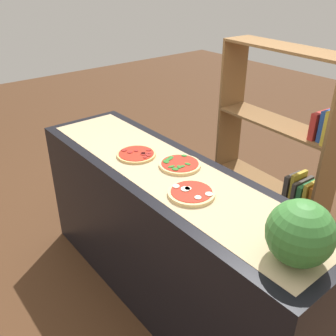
{
  "coord_description": "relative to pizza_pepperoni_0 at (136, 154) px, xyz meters",
  "views": [
    {
      "loc": [
        1.46,
        -1.18,
        1.99
      ],
      "look_at": [
        0.0,
        0.0,
        0.98
      ],
      "focal_mm": 40.19,
      "sensor_mm": 36.0,
      "label": 1
    }
  ],
  "objects": [
    {
      "name": "ground_plane",
      "position": [
        0.27,
        0.03,
        -0.97
      ],
      "size": [
        12.0,
        12.0,
        0.0
      ],
      "primitive_type": "plane",
      "color": "#4C2D19"
    },
    {
      "name": "counter",
      "position": [
        0.27,
        0.03,
        -0.49
      ],
      "size": [
        2.12,
        0.59,
        0.96
      ],
      "primitive_type": "cube",
      "color": "black",
      "rests_on": "ground_plane"
    },
    {
      "name": "parchment_paper",
      "position": [
        0.27,
        0.03,
        -0.01
      ],
      "size": [
        2.01,
        0.46,
        0.0
      ],
      "primitive_type": "cube",
      "color": "tan",
      "rests_on": "counter"
    },
    {
      "name": "pizza_pepperoni_0",
      "position": [
        0.0,
        0.0,
        0.0
      ],
      "size": [
        0.24,
        0.24,
        0.02
      ],
      "color": "#DBB26B",
      "rests_on": "parchment_paper"
    },
    {
      "name": "pizza_spinach_1",
      "position": [
        0.27,
        0.12,
        0.0
      ],
      "size": [
        0.24,
        0.24,
        0.03
      ],
      "color": "#E5C17F",
      "rests_on": "parchment_paper"
    },
    {
      "name": "pizza_mozzarella_2",
      "position": [
        0.55,
        -0.04,
        0.0
      ],
      "size": [
        0.25,
        0.25,
        0.03
      ],
      "color": "#E5C17F",
      "rests_on": "parchment_paper"
    },
    {
      "name": "watermelon",
      "position": [
        1.16,
        -0.03,
        0.12
      ],
      "size": [
        0.27,
        0.27,
        0.27
      ],
      "primitive_type": "sphere",
      "color": "#387A33",
      "rests_on": "counter"
    },
    {
      "name": "bookshelf",
      "position": [
        0.42,
        0.97,
        -0.29
      ],
      "size": [
        0.94,
        0.3,
        1.54
      ],
      "color": "brown",
      "rests_on": "ground_plane"
    }
  ]
}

